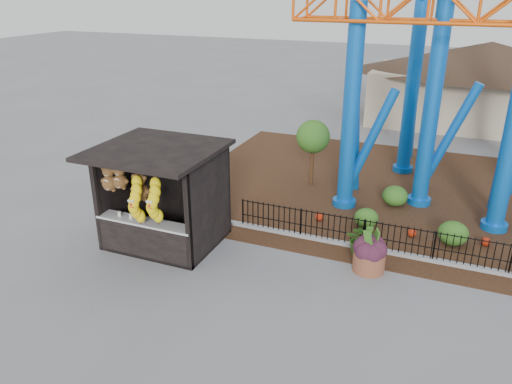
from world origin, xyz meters
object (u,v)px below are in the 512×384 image
at_px(prize_booth, 159,199).
at_px(potted_plant, 361,239).
at_px(terracotta_planter, 369,261).
at_px(roller_coaster, 482,18).

distance_m(prize_booth, potted_plant, 6.13).
xyz_separation_m(terracotta_planter, potted_plant, (-0.41, 0.85, 0.19)).
bearing_deg(prize_booth, terracotta_planter, 8.75).
relative_size(terracotta_planter, potted_plant, 0.94).
height_order(prize_booth, potted_plant, prize_booth).
relative_size(roller_coaster, potted_plant, 11.55).
distance_m(roller_coaster, potted_plant, 8.47).
bearing_deg(prize_booth, potted_plant, 17.38).
xyz_separation_m(prize_booth, roller_coaster, (8.12, 7.33, 4.91)).
bearing_deg(potted_plant, roller_coaster, 54.94).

